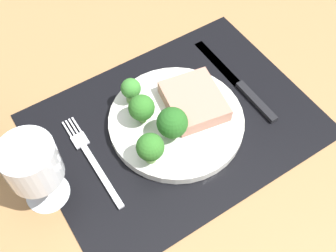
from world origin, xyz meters
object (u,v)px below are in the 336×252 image
at_px(wine_glass, 33,166).
at_px(knife, 241,85).
at_px(plate, 176,121).
at_px(steak, 194,101).
at_px(fork, 92,160).

bearing_deg(wine_glass, knife, 1.07).
xyz_separation_m(plate, steak, (0.04, 0.01, 0.02)).
bearing_deg(wine_glass, fork, 10.83).
xyz_separation_m(steak, wine_glass, (-0.28, -0.01, 0.06)).
bearing_deg(steak, fork, 177.83).
bearing_deg(plate, fork, 174.76).
bearing_deg(wine_glass, steak, 1.78).
height_order(steak, knife, steak).
bearing_deg(steak, wine_glass, -178.22).
bearing_deg(plate, knife, 2.09).
xyz_separation_m(plate, wine_glass, (-0.24, -0.00, 0.08)).
relative_size(steak, fork, 0.56).
xyz_separation_m(plate, fork, (-0.16, 0.01, -0.01)).
relative_size(plate, wine_glass, 1.74).
relative_size(fork, wine_glass, 1.44).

